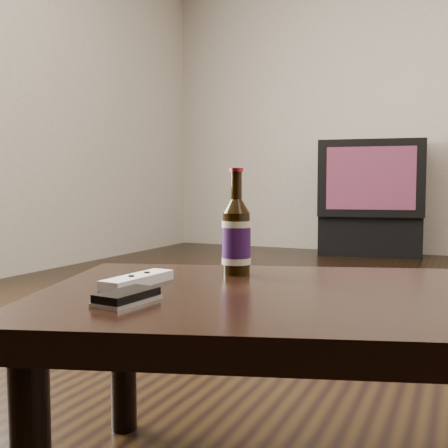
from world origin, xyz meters
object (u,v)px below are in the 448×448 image
at_px(phone, 127,297).
at_px(tv_stand, 368,235).
at_px(tv, 370,179).
at_px(beer_bottle, 236,237).
at_px(coffee_table, 324,320).
at_px(remote, 138,280).

bearing_deg(phone, tv_stand, 98.85).
bearing_deg(tv, tv_stand, 90.00).
bearing_deg(beer_bottle, phone, -98.64).
bearing_deg(coffee_table, beer_bottle, 153.46).
relative_size(coffee_table, remote, 6.63).
bearing_deg(tv_stand, remote, -98.19).
distance_m(tv_stand, phone, 3.97).
bearing_deg(phone, beer_bottle, 86.69).
height_order(tv, phone, tv).
xyz_separation_m(tv_stand, coffee_table, (0.52, -3.73, 0.17)).
relative_size(tv_stand, phone, 7.00).
xyz_separation_m(tv, coffee_table, (0.52, -3.73, -0.32)).
bearing_deg(phone, coffee_table, 44.85).
relative_size(tv, phone, 7.77).
distance_m(tv_stand, coffee_table, 3.77).
xyz_separation_m(tv_stand, remote, (0.17, -3.82, 0.23)).
xyz_separation_m(coffee_table, beer_bottle, (-0.23, 0.11, 0.13)).
bearing_deg(phone, tv, 98.84).
relative_size(phone, remote, 0.67).
bearing_deg(beer_bottle, tv_stand, 94.66).
xyz_separation_m(coffee_table, remote, (-0.35, -0.09, 0.06)).
relative_size(beer_bottle, remote, 1.30).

